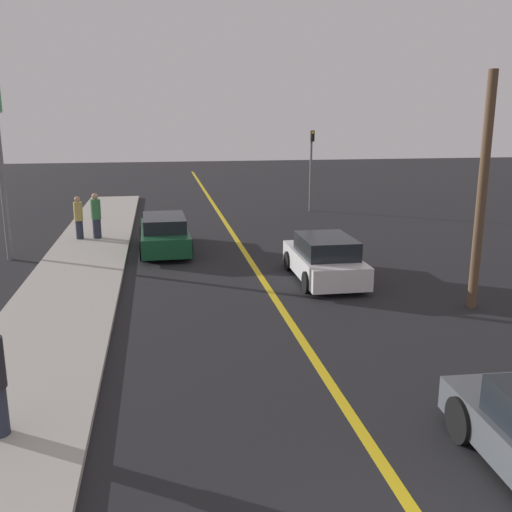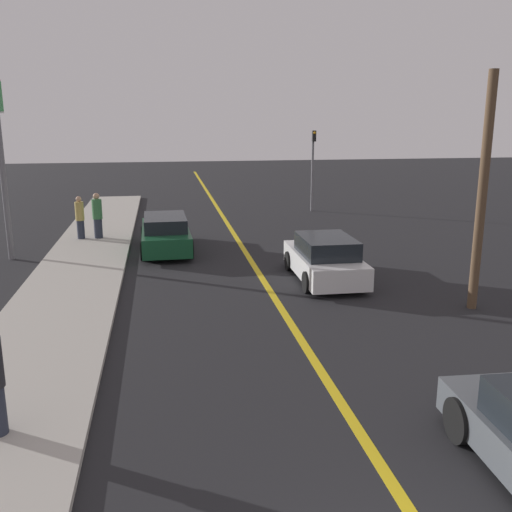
# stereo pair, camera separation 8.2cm
# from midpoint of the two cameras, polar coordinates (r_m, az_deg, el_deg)

# --- Properties ---
(road_center_line) EXTENTS (0.20, 60.00, 0.01)m
(road_center_line) POSITION_cam_midpoint_polar(r_m,az_deg,el_deg) (22.78, -1.58, 1.38)
(road_center_line) COLOR gold
(road_center_line) RESTS_ON ground_plane
(sidewalk_left) EXTENTS (2.83, 31.58, 0.13)m
(sidewalk_left) POSITION_cam_midpoint_polar(r_m,az_deg,el_deg) (20.59, -16.60, -0.38)
(sidewalk_left) COLOR #ADA89E
(sidewalk_left) RESTS_ON ground_plane
(car_ahead_center) EXTENTS (1.89, 4.02, 1.38)m
(car_ahead_center) POSITION_cam_midpoint_polar(r_m,az_deg,el_deg) (17.53, 7.03, -0.33)
(car_ahead_center) COLOR silver
(car_ahead_center) RESTS_ON ground_plane
(car_far_distant) EXTENTS (1.91, 4.53, 1.35)m
(car_far_distant) POSITION_cam_midpoint_polar(r_m,az_deg,el_deg) (21.48, -8.93, 2.24)
(car_far_distant) COLOR #144728
(car_far_distant) RESTS_ON ground_plane
(pedestrian_mid_group) EXTENTS (0.34, 0.34, 1.70)m
(pedestrian_mid_group) POSITION_cam_midpoint_polar(r_m,az_deg,el_deg) (23.76, -17.10, 3.70)
(pedestrian_mid_group) COLOR #282D3D
(pedestrian_mid_group) RESTS_ON sidewalk_left
(pedestrian_far_standing) EXTENTS (0.39, 0.39, 1.81)m
(pedestrian_far_standing) POSITION_cam_midpoint_polar(r_m,az_deg,el_deg) (23.69, -15.48, 3.91)
(pedestrian_far_standing) COLOR #282D3D
(pedestrian_far_standing) RESTS_ON sidewalk_left
(traffic_light) EXTENTS (0.18, 0.40, 4.18)m
(traffic_light) POSITION_cam_midpoint_polar(r_m,az_deg,el_deg) (30.16, 5.78, 9.30)
(traffic_light) COLOR slate
(traffic_light) RESTS_ON ground_plane
(utility_pole) EXTENTS (0.24, 0.24, 6.01)m
(utility_pole) POSITION_cam_midpoint_polar(r_m,az_deg,el_deg) (15.48, 21.82, 5.76)
(utility_pole) COLOR brown
(utility_pole) RESTS_ON ground_plane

